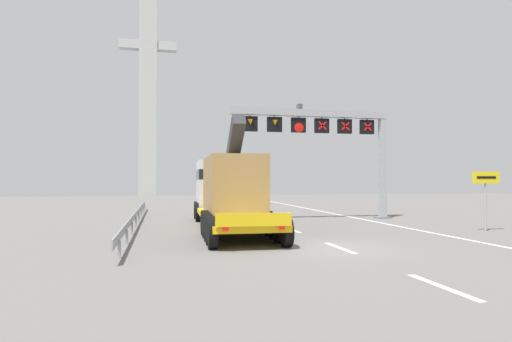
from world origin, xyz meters
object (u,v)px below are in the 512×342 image
(overhead_lane_gantry, at_px, (329,131))
(exit_sign_yellow, at_px, (486,186))
(bridge_pylon_distant, at_px, (148,72))
(heavy_haul_truck_yellow, at_px, (226,189))

(overhead_lane_gantry, relative_size, exit_sign_yellow, 3.66)
(overhead_lane_gantry, relative_size, bridge_pylon_distant, 0.27)
(bridge_pylon_distant, bearing_deg, exit_sign_yellow, -72.14)
(overhead_lane_gantry, relative_size, heavy_haul_truck_yellow, 0.74)
(heavy_haul_truck_yellow, distance_m, bridge_pylon_distant, 52.99)
(heavy_haul_truck_yellow, xyz_separation_m, bridge_pylon_distant, (-5.54, 49.56, 17.93))
(exit_sign_yellow, xyz_separation_m, bridge_pylon_distant, (-17.46, 54.20, 17.74))
(overhead_lane_gantry, height_order, exit_sign_yellow, overhead_lane_gantry)
(heavy_haul_truck_yellow, bearing_deg, bridge_pylon_distant, 96.38)
(exit_sign_yellow, distance_m, bridge_pylon_distant, 59.65)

